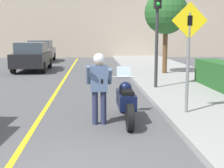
{
  "coord_description": "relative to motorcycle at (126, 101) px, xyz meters",
  "views": [
    {
      "loc": [
        0.78,
        -4.07,
        2.13
      ],
      "look_at": [
        1.26,
        3.64,
        0.9
      ],
      "focal_mm": 50.0,
      "sensor_mm": 36.0,
      "label": 1
    }
  ],
  "objects": [
    {
      "name": "person_biker",
      "position": [
        -0.67,
        -0.29,
        0.53
      ],
      "size": [
        0.59,
        0.47,
        1.7
      ],
      "color": "#282D4C",
      "rests_on": "ground"
    },
    {
      "name": "street_tree",
      "position": [
        2.92,
        8.41,
        2.71
      ],
      "size": [
        2.19,
        2.19,
        4.19
      ],
      "color": "brown",
      "rests_on": "sidewalk_curb"
    },
    {
      "name": "building_backdrop",
      "position": [
        -1.59,
        22.55,
        3.21
      ],
      "size": [
        28.0,
        1.2,
        7.44
      ],
      "color": "#B2A38E",
      "rests_on": "ground"
    },
    {
      "name": "crossing_sign",
      "position": [
        1.58,
        0.17,
        1.31
      ],
      "size": [
        0.91,
        0.08,
        2.78
      ],
      "color": "slate",
      "rests_on": "sidewalk_curb"
    },
    {
      "name": "motorcycle",
      "position": [
        0.0,
        0.0,
        0.0
      ],
      "size": [
        0.62,
        2.34,
        1.3
      ],
      "color": "black",
      "rests_on": "ground"
    },
    {
      "name": "traffic_light",
      "position": [
        1.57,
        4.02,
        2.2
      ],
      "size": [
        0.26,
        0.3,
        3.67
      ],
      "color": "#2D2D30",
      "rests_on": "sidewalk_curb"
    },
    {
      "name": "parked_car_grey",
      "position": [
        -4.89,
        17.52,
        0.35
      ],
      "size": [
        1.88,
        4.2,
        1.68
      ],
      "color": "black",
      "rests_on": "ground"
    },
    {
      "name": "parked_car_black",
      "position": [
        -4.38,
        11.14,
        0.35
      ],
      "size": [
        1.88,
        4.2,
        1.68
      ],
      "color": "black",
      "rests_on": "ground"
    },
    {
      "name": "road_center_line",
      "position": [
        -2.19,
        2.55,
        -0.5
      ],
      "size": [
        0.12,
        36.0,
        0.01
      ],
      "color": "yellow",
      "rests_on": "ground"
    }
  ]
}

